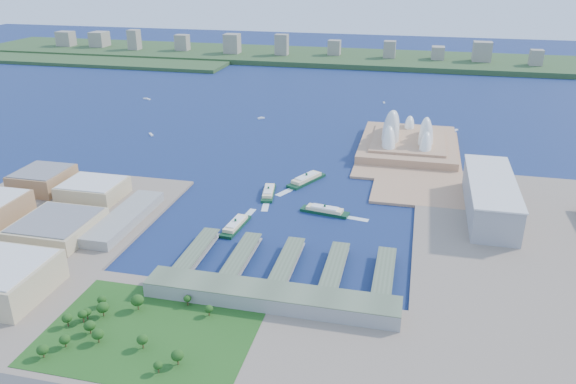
% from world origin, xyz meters
% --- Properties ---
extents(ground, '(3000.00, 3000.00, 0.00)m').
position_xyz_m(ground, '(0.00, 0.00, 0.00)').
color(ground, '#0F1B46').
rests_on(ground, ground).
extents(west_land, '(220.00, 390.00, 3.00)m').
position_xyz_m(west_land, '(-250.00, -105.00, 1.50)').
color(west_land, gray).
rests_on(west_land, ground).
extents(south_land, '(720.00, 180.00, 3.00)m').
position_xyz_m(south_land, '(0.00, -210.00, 1.50)').
color(south_land, gray).
rests_on(south_land, ground).
extents(east_land, '(240.00, 500.00, 3.00)m').
position_xyz_m(east_land, '(240.00, -50.00, 1.50)').
color(east_land, gray).
rests_on(east_land, ground).
extents(peninsula, '(135.00, 220.00, 3.00)m').
position_xyz_m(peninsula, '(107.50, 260.00, 1.50)').
color(peninsula, tan).
rests_on(peninsula, ground).
extents(far_shore, '(2200.00, 260.00, 12.00)m').
position_xyz_m(far_shore, '(0.00, 980.00, 6.00)').
color(far_shore, '#2D4926').
rests_on(far_shore, ground).
extents(opera_house, '(134.00, 180.00, 58.00)m').
position_xyz_m(opera_house, '(105.00, 280.00, 32.00)').
color(opera_house, white).
rests_on(opera_house, peninsula).
extents(toaster_building, '(45.00, 155.00, 35.00)m').
position_xyz_m(toaster_building, '(195.00, 80.00, 20.50)').
color(toaster_building, gray).
rests_on(toaster_building, east_land).
extents(west_buildings, '(200.00, 280.00, 27.00)m').
position_xyz_m(west_buildings, '(-250.00, -70.00, 16.50)').
color(west_buildings, '#946D4A').
rests_on(west_buildings, west_land).
extents(ferry_wharves, '(184.00, 90.00, 9.30)m').
position_xyz_m(ferry_wharves, '(14.00, -75.00, 4.65)').
color(ferry_wharves, '#525F48').
rests_on(ferry_wharves, ground).
extents(terminal_building, '(200.00, 28.00, 12.00)m').
position_xyz_m(terminal_building, '(15.00, -135.00, 9.00)').
color(terminal_building, gray).
rests_on(terminal_building, south_land).
extents(park, '(150.00, 110.00, 16.00)m').
position_xyz_m(park, '(-60.00, -190.00, 11.00)').
color(park, '#194714').
rests_on(park, south_land).
extents(far_skyline, '(1900.00, 140.00, 55.00)m').
position_xyz_m(far_skyline, '(0.00, 960.00, 39.50)').
color(far_skyline, gray).
rests_on(far_skyline, far_shore).
extents(ferry_a, '(20.66, 51.40, 9.45)m').
position_xyz_m(ferry_a, '(-44.19, 79.30, 4.73)').
color(ferry_a, '#0D361E').
rests_on(ferry_a, ground).
extents(ferry_b, '(39.33, 59.61, 11.16)m').
position_xyz_m(ferry_b, '(-9.53, 126.81, 5.58)').
color(ferry_b, '#0D361E').
rests_on(ferry_b, ground).
extents(ferry_c, '(18.00, 52.40, 9.71)m').
position_xyz_m(ferry_c, '(-54.32, -10.23, 4.86)').
color(ferry_c, '#0D361E').
rests_on(ferry_c, ground).
extents(ferry_d, '(53.09, 21.59, 9.76)m').
position_xyz_m(ferry_d, '(26.93, 44.37, 4.88)').
color(ferry_d, '#0D361E').
rests_on(ferry_d, ground).
extents(boat_a, '(11.92, 13.46, 2.78)m').
position_xyz_m(boat_a, '(-277.15, 259.24, 1.39)').
color(boat_a, white).
rests_on(boat_a, ground).
extents(boat_b, '(11.43, 10.39, 3.10)m').
position_xyz_m(boat_b, '(-139.42, 386.38, 1.55)').
color(boat_b, white).
rests_on(boat_b, ground).
extents(boat_c, '(8.31, 11.89, 2.61)m').
position_xyz_m(boat_c, '(174.54, 388.79, 1.31)').
color(boat_c, white).
rests_on(boat_c, ground).
extents(boat_d, '(16.65, 8.89, 2.77)m').
position_xyz_m(boat_d, '(-387.46, 467.94, 1.38)').
color(boat_d, white).
rests_on(boat_d, ground).
extents(boat_e, '(4.66, 9.85, 2.32)m').
position_xyz_m(boat_e, '(52.47, 542.08, 1.16)').
color(boat_e, white).
rests_on(boat_e, ground).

